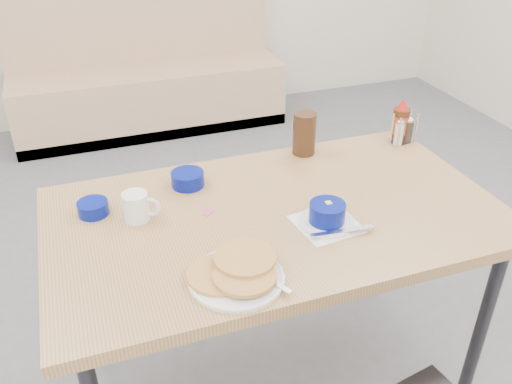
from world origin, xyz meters
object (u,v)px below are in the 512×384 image
object	(u,v)px
booth_bench	(148,79)
coffee_mug	(137,206)
condiment_caddy	(404,133)
creamer_bowl	(93,208)
amber_tumbler	(304,134)
syrup_bottle	(400,122)
pancake_plate	(236,273)
dining_table	(276,228)
grits_setting	(327,216)
butter_bowl	(188,179)

from	to	relation	value
booth_bench	coffee_mug	bearing A→B (deg)	-99.56
booth_bench	condiment_caddy	bearing A→B (deg)	-74.06
coffee_mug	creamer_bowl	bearing A→B (deg)	148.98
amber_tumbler	booth_bench	bearing A→B (deg)	96.30
coffee_mug	syrup_bottle	size ratio (longest dim) A/B	0.66
coffee_mug	amber_tumbler	size ratio (longest dim) A/B	0.70
pancake_plate	syrup_bottle	xyz separation A→B (m)	(0.85, 0.58, 0.06)
booth_bench	coffee_mug	distance (m)	2.51
coffee_mug	condiment_caddy	bearing A→B (deg)	10.22
pancake_plate	condiment_caddy	bearing A→B (deg)	32.98
dining_table	grits_setting	distance (m)	0.19
pancake_plate	dining_table	bearing A→B (deg)	50.65
pancake_plate	butter_bowl	xyz separation A→B (m)	(-0.01, 0.51, 0.01)
coffee_mug	butter_bowl	size ratio (longest dim) A/B	1.01
booth_bench	coffee_mug	world-z (taller)	booth_bench
creamer_bowl	pancake_plate	bearing A→B (deg)	-53.99
dining_table	condiment_caddy	distance (m)	0.71
dining_table	creamer_bowl	bearing A→B (deg)	161.50
creamer_bowl	butter_bowl	bearing A→B (deg)	12.83
condiment_caddy	syrup_bottle	size ratio (longest dim) A/B	0.71
booth_bench	syrup_bottle	xyz separation A→B (m)	(0.64, -2.21, 0.48)
grits_setting	creamer_bowl	bearing A→B (deg)	155.59
grits_setting	condiment_caddy	size ratio (longest dim) A/B	1.79
dining_table	syrup_bottle	world-z (taller)	syrup_bottle
grits_setting	syrup_bottle	distance (m)	0.69
butter_bowl	condiment_caddy	distance (m)	0.86
grits_setting	booth_bench	bearing A→B (deg)	92.49
dining_table	butter_bowl	xyz separation A→B (m)	(-0.22, 0.25, 0.09)
pancake_plate	grits_setting	distance (m)	0.36
coffee_mug	grits_setting	xyz separation A→B (m)	(0.52, -0.22, -0.01)
booth_bench	syrup_bottle	world-z (taller)	booth_bench
coffee_mug	syrup_bottle	distance (m)	1.07
grits_setting	butter_bowl	bearing A→B (deg)	132.49
grits_setting	syrup_bottle	size ratio (longest dim) A/B	1.26
amber_tumbler	grits_setting	bearing A→B (deg)	-105.55
creamer_bowl	syrup_bottle	distance (m)	1.18
dining_table	butter_bowl	size ratio (longest dim) A/B	12.72
pancake_plate	grits_setting	size ratio (longest dim) A/B	1.17
butter_bowl	syrup_bottle	xyz separation A→B (m)	(0.86, 0.07, 0.05)
butter_bowl	amber_tumbler	xyz separation A→B (m)	(0.46, 0.09, 0.05)
pancake_plate	butter_bowl	distance (m)	0.51
dining_table	syrup_bottle	bearing A→B (deg)	26.76
booth_bench	amber_tumbler	bearing A→B (deg)	-83.70
coffee_mug	butter_bowl	world-z (taller)	coffee_mug
pancake_plate	amber_tumbler	bearing A→B (deg)	52.79
butter_bowl	amber_tumbler	size ratio (longest dim) A/B	0.69
pancake_plate	syrup_bottle	distance (m)	1.04
dining_table	butter_bowl	bearing A→B (deg)	131.33
creamer_bowl	coffee_mug	bearing A→B (deg)	-31.02
pancake_plate	creamer_bowl	bearing A→B (deg)	126.01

